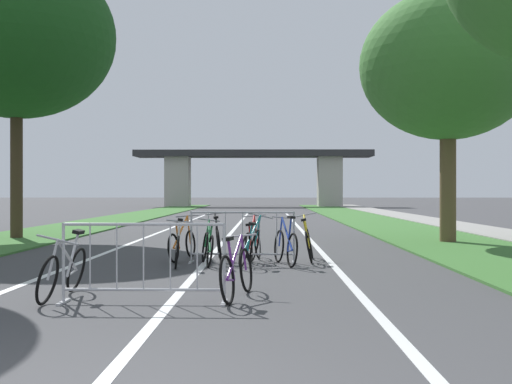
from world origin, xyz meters
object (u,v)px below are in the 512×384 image
object	(u,v)px
bicycle_white_2	(177,247)
bicycle_black_5	(218,242)
bicycle_orange_3	(182,244)
bicycle_red_8	(253,244)
tree_left_oak_near	(16,35)
bicycle_purple_1	(237,272)
crowd_barrier_second	(242,238)
crowd_barrier_nearest	(144,264)
bicycle_yellow_4	(309,243)
bicycle_blue_7	(286,246)
bicycle_green_0	(208,247)
bicycle_teal_9	(250,246)
tree_right_maple_mid	(448,66)
bicycle_silver_6	(64,271)

from	to	relation	value
bicycle_white_2	bicycle_black_5	xyz separation A→B (m)	(0.73, 1.00, 0.02)
bicycle_orange_3	bicycle_red_8	bearing A→B (deg)	7.95
tree_left_oak_near	bicycle_purple_1	distance (m)	14.29
crowd_barrier_second	bicycle_black_5	distance (m)	0.70
crowd_barrier_second	bicycle_red_8	size ratio (longest dim) A/B	1.33
tree_left_oak_near	crowd_barrier_nearest	world-z (taller)	tree_left_oak_near
bicycle_yellow_4	bicycle_black_5	distance (m)	1.90
bicycle_yellow_4	bicycle_red_8	world-z (taller)	bicycle_yellow_4
crowd_barrier_second	bicycle_blue_7	size ratio (longest dim) A/B	1.35
bicycle_green_0	bicycle_yellow_4	size ratio (longest dim) A/B	0.97
bicycle_orange_3	crowd_barrier_second	bearing A→B (deg)	-8.75
bicycle_blue_7	bicycle_teal_9	bearing A→B (deg)	170.18
tree_left_oak_near	bicycle_red_8	xyz separation A→B (m)	(7.37, -6.07, -5.87)
bicycle_green_0	bicycle_teal_9	world-z (taller)	bicycle_teal_9
tree_left_oak_near	crowd_barrier_second	xyz separation A→B (m)	(7.16, -6.45, -5.71)
bicycle_white_2	bicycle_red_8	xyz separation A→B (m)	(1.47, 0.94, -0.01)
bicycle_yellow_4	bicycle_purple_1	bearing A→B (deg)	-100.20
tree_right_maple_mid	bicycle_blue_7	size ratio (longest dim) A/B	4.42
bicycle_purple_1	bicycle_blue_7	xyz separation A→B (m)	(0.78, 4.00, 0.02)
crowd_barrier_nearest	tree_left_oak_near	bearing A→B (deg)	118.25
bicycle_purple_1	bicycle_white_2	bearing A→B (deg)	120.67
tree_left_oak_near	bicycle_red_8	distance (m)	11.20
bicycle_white_2	bicycle_yellow_4	xyz separation A→B (m)	(2.63, 0.93, 0.01)
bicycle_yellow_4	bicycle_silver_6	world-z (taller)	bicycle_yellow_4
bicycle_purple_1	tree_right_maple_mid	bearing A→B (deg)	71.19
crowd_barrier_nearest	bicycle_white_2	size ratio (longest dim) A/B	1.26
bicycle_silver_6	bicycle_red_8	bearing A→B (deg)	-114.69
tree_left_oak_near	bicycle_purple_1	size ratio (longest dim) A/B	5.19
bicycle_purple_1	bicycle_red_8	xyz separation A→B (m)	(0.12, 4.77, -0.00)
bicycle_green_0	bicycle_teal_9	bearing A→B (deg)	-14.96
bicycle_white_2	bicycle_silver_6	xyz separation A→B (m)	(-1.01, -3.89, 0.01)
bicycle_orange_3	bicycle_black_5	xyz separation A→B (m)	(0.77, -0.04, 0.03)
bicycle_white_2	bicycle_black_5	bearing A→B (deg)	45.83
bicycle_purple_1	bicycle_red_8	world-z (taller)	bicycle_red_8
bicycle_black_5	bicycle_blue_7	xyz separation A→B (m)	(1.39, -0.83, -0.00)
bicycle_green_0	bicycle_purple_1	world-z (taller)	bicycle_green_0
tree_right_maple_mid	bicycle_orange_3	bearing A→B (deg)	-146.21
crowd_barrier_second	bicycle_purple_1	bearing A→B (deg)	-88.89
tree_left_oak_near	bicycle_teal_9	bearing A→B (deg)	-43.22
bicycle_yellow_4	bicycle_teal_9	distance (m)	1.45
tree_right_maple_mid	bicycle_green_0	size ratio (longest dim) A/B	4.49
crowd_barrier_nearest	bicycle_white_2	bearing A→B (deg)	92.01
crowd_barrier_nearest	bicycle_silver_6	size ratio (longest dim) A/B	1.23
bicycle_green_0	bicycle_red_8	size ratio (longest dim) A/B	0.98
bicycle_white_2	bicycle_blue_7	world-z (taller)	bicycle_blue_7
tree_right_maple_mid	bicycle_white_2	distance (m)	10.03
bicycle_red_8	bicycle_teal_9	distance (m)	0.82
bicycle_purple_1	crowd_barrier_second	bearing A→B (deg)	102.47
bicycle_yellow_4	bicycle_teal_9	bearing A→B (deg)	-141.47
bicycle_blue_7	crowd_barrier_nearest	bearing A→B (deg)	-127.99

